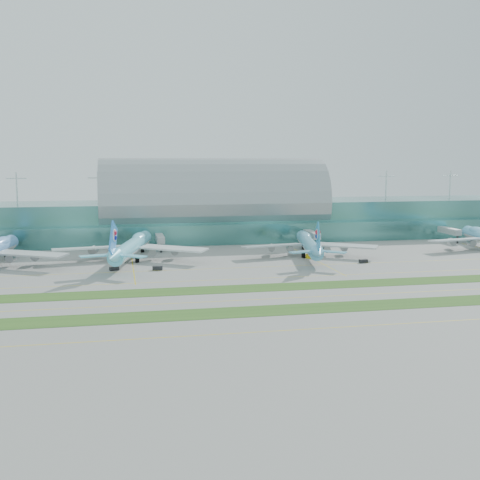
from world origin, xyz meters
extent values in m
plane|color=gray|center=(0.00, 0.00, 0.00)|extent=(700.00, 700.00, 0.00)
cube|color=#3D7A75|center=(0.00, 130.00, 10.00)|extent=(340.00, 42.00, 20.00)
cube|color=#3D7A75|center=(0.00, 106.00, 5.00)|extent=(340.00, 8.00, 10.00)
ellipsoid|color=#9EA5A8|center=(0.00, 130.00, 20.00)|extent=(340.00, 46.20, 16.17)
cylinder|color=white|center=(0.00, 130.00, 28.00)|extent=(0.80, 0.80, 16.00)
cube|color=#B2B7B7|center=(-31.00, 95.00, 5.50)|extent=(3.50, 22.00, 3.00)
cylinder|color=black|center=(-31.00, 85.00, 2.00)|extent=(1.00, 1.00, 4.00)
cube|color=#B2B7B7|center=(44.00, 95.00, 5.50)|extent=(3.50, 22.00, 3.00)
cylinder|color=black|center=(44.00, 85.00, 2.00)|extent=(1.00, 1.00, 4.00)
cube|color=#B2B7B7|center=(119.00, 95.00, 5.50)|extent=(3.50, 22.00, 3.00)
cylinder|color=black|center=(119.00, 85.00, 2.00)|extent=(1.00, 1.00, 4.00)
cube|color=#2D591E|center=(0.00, -28.00, 0.04)|extent=(420.00, 12.00, 0.08)
cube|color=#2D591E|center=(0.00, 2.00, 0.04)|extent=(420.00, 12.00, 0.08)
cube|color=yellow|center=(0.00, -48.00, 0.01)|extent=(420.00, 0.35, 0.01)
cube|color=yellow|center=(0.00, -14.00, 0.01)|extent=(420.00, 0.35, 0.01)
cube|color=yellow|center=(0.00, 18.00, 0.01)|extent=(420.00, 0.35, 0.01)
cube|color=yellow|center=(0.00, 40.00, 0.01)|extent=(420.00, 0.35, 0.01)
ellipsoid|color=#71ADF9|center=(-99.08, 76.79, 7.85)|extent=(8.54, 19.61, 4.44)
cone|color=#71ADF9|center=(-96.80, 92.76, 6.14)|extent=(6.89, 5.86, 6.24)
cube|color=#B8BEBF|center=(-83.90, 54.94, 5.74)|extent=(29.91, 21.70, 1.23)
cylinder|color=gray|center=(-87.61, 60.96, 3.62)|extent=(4.17, 5.96, 3.42)
cylinder|color=black|center=(-98.20, 82.96, 1.51)|extent=(1.81, 1.81, 3.02)
cylinder|color=#71DEF9|center=(-44.66, 64.97, 6.05)|extent=(19.63, 61.37, 6.15)
ellipsoid|color=#71DEF9|center=(-40.84, 81.78, 7.75)|extent=(9.84, 19.54, 4.38)
cone|color=#71DEF9|center=(-37.32, 97.30, 6.05)|extent=(7.10, 6.20, 6.15)
cone|color=#71DEF9|center=(-52.35, 31.10, 7.25)|extent=(7.68, 10.01, 5.85)
cube|color=white|center=(-62.52, 66.99, 5.66)|extent=(30.59, 12.14, 1.21)
cylinder|color=gray|center=(-56.98, 71.23, 3.57)|extent=(4.50, 6.07, 3.37)
cube|color=white|center=(-27.68, 59.08, 5.66)|extent=(28.72, 23.13, 1.21)
cylinder|color=gray|center=(-30.84, 65.30, 3.57)|extent=(4.50, 6.07, 3.37)
cube|color=#3385E4|center=(-51.91, 33.03, 13.50)|extent=(3.47, 12.85, 14.31)
cylinder|color=white|center=(-51.69, 34.00, 14.99)|extent=(1.93, 4.84, 4.76)
cylinder|color=black|center=(-39.48, 87.78, 1.49)|extent=(1.79, 1.79, 2.98)
cylinder|color=black|center=(-48.44, 61.76, 1.49)|extent=(1.79, 1.79, 2.98)
cylinder|color=black|center=(-42.63, 60.44, 1.49)|extent=(1.79, 1.79, 2.98)
cylinder|color=#61B5D7|center=(32.10, 60.74, 5.48)|extent=(16.23, 55.76, 5.57)
ellipsoid|color=#61B5D7|center=(35.11, 76.05, 7.02)|extent=(8.47, 17.65, 3.97)
cone|color=#61B5D7|center=(37.90, 90.20, 5.48)|extent=(6.34, 5.49, 5.57)
cone|color=#61B5D7|center=(26.03, 29.86, 6.56)|extent=(6.76, 8.96, 5.30)
cube|color=silver|center=(15.88, 62.10, 5.12)|extent=(27.76, 11.73, 1.10)
cylinder|color=gray|center=(20.78, 66.08, 3.24)|extent=(3.95, 5.44, 3.06)
cube|color=silver|center=(47.63, 55.85, 5.12)|extent=(26.29, 20.41, 1.10)
cylinder|color=gray|center=(44.60, 61.39, 3.24)|extent=(3.95, 5.44, 3.06)
cube|color=#2C8EC7|center=(26.37, 31.63, 12.23)|extent=(2.81, 11.70, 12.96)
cylinder|color=silver|center=(26.55, 32.51, 13.57)|extent=(1.63, 4.39, 4.32)
cylinder|color=black|center=(36.19, 81.52, 1.35)|extent=(1.62, 1.62, 2.70)
cylinder|color=black|center=(28.76, 57.73, 1.35)|extent=(1.62, 1.62, 2.70)
cylinder|color=black|center=(34.05, 56.69, 1.35)|extent=(1.62, 1.62, 2.70)
ellipsoid|color=#6FC8F4|center=(124.68, 76.93, 7.20)|extent=(8.72, 18.11, 4.07)
cone|color=#6FC8F4|center=(127.57, 91.44, 5.63)|extent=(6.51, 5.64, 5.72)
cube|color=silver|center=(104.92, 62.66, 5.26)|extent=(28.48, 11.98, 1.13)
cylinder|color=#94989C|center=(109.96, 66.73, 3.32)|extent=(4.06, 5.59, 3.14)
cylinder|color=black|center=(125.80, 82.54, 1.38)|extent=(1.66, 1.66, 2.77)
cube|color=black|center=(-51.98, 43.81, 0.69)|extent=(3.88, 2.65, 1.38)
cube|color=black|center=(-35.45, 41.13, 0.80)|extent=(4.06, 2.43, 1.60)
cube|color=yellow|center=(31.38, 56.00, 0.89)|extent=(3.73, 2.37, 1.77)
cube|color=black|center=(49.44, 40.79, 0.73)|extent=(3.84, 2.57, 1.46)
camera|label=1|loc=(-49.23, -190.20, 43.32)|focal=45.00mm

